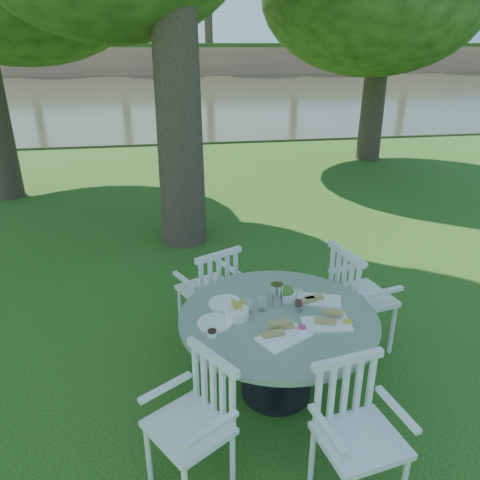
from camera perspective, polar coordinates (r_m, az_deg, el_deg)
The scene contains 8 objects.
ground at distance 4.76m, azimuth 0.41°, elevation -10.40°, with size 140.00×140.00×0.00m, color #153A0C.
table at distance 3.64m, azimuth 4.64°, elevation -10.83°, with size 1.50×1.50×0.72m.
chair_ne at distance 4.28m, azimuth 13.71°, elevation -6.12°, with size 0.56×0.59×0.99m.
chair_nw at distance 4.33m, azimuth -3.36°, elevation -5.68°, with size 0.61×0.60×0.93m.
chair_sw at distance 3.06m, azimuth -4.90°, elevation -20.14°, with size 0.61×0.62×0.91m.
chair_se at distance 3.06m, azimuth 13.57°, elevation -20.58°, with size 0.53×0.51×0.92m.
tableware at distance 3.59m, azimuth 3.93°, elevation -8.25°, with size 1.18×0.83×0.20m.
river at distance 27.05m, azimuth -8.41°, elevation 17.24°, with size 100.00×28.00×0.12m, color #2F331E.
Camera 1 is at (-0.69, -3.91, 2.62)m, focal length 35.00 mm.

